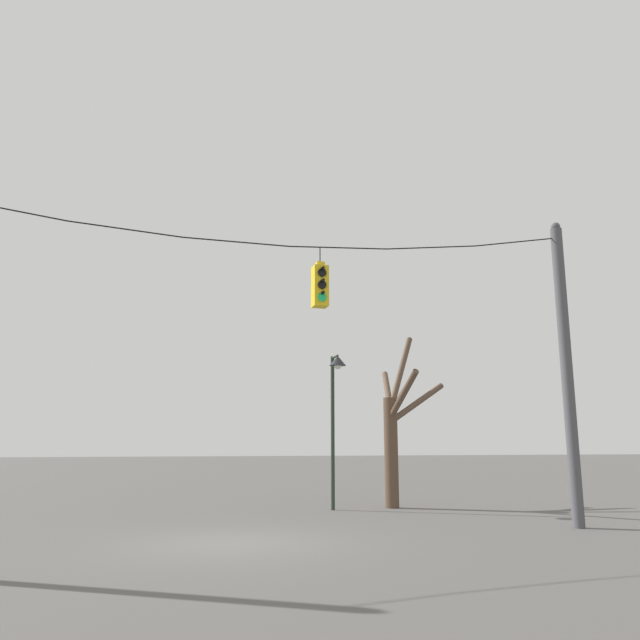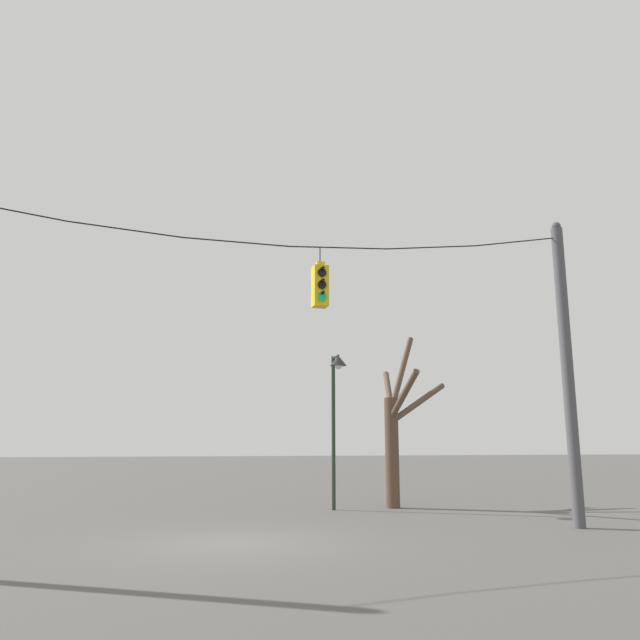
% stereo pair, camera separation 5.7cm
% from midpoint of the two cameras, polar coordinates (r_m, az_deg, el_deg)
% --- Properties ---
extents(ground_plane, '(200.00, 200.00, 0.00)m').
position_cam_midpoint_polar(ground_plane, '(13.55, -8.08, -19.58)').
color(ground_plane, '#565451').
extents(utility_pole_right, '(0.29, 0.29, 7.75)m').
position_cam_midpoint_polar(utility_pole_right, '(16.98, 21.76, -4.13)').
color(utility_pole_right, '#4C4C51').
rests_on(utility_pole_right, ground_plane).
extents(span_wire, '(16.83, 0.03, 0.89)m').
position_cam_midpoint_polar(span_wire, '(14.40, -7.41, 8.17)').
color(span_wire, black).
extents(traffic_light_near_left_pole, '(0.34, 0.58, 1.42)m').
position_cam_midpoint_polar(traffic_light_near_left_pole, '(14.42, 0.11, 3.14)').
color(traffic_light_near_left_pole, yellow).
extents(street_lamp, '(0.52, 0.90, 4.76)m').
position_cam_midpoint_polar(street_lamp, '(19.68, 1.59, -6.38)').
color(street_lamp, '#233323').
rests_on(street_lamp, ground_plane).
extents(bare_tree, '(2.67, 3.83, 5.71)m').
position_cam_midpoint_polar(bare_tree, '(20.93, 7.11, -9.54)').
color(bare_tree, brown).
rests_on(bare_tree, ground_plane).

